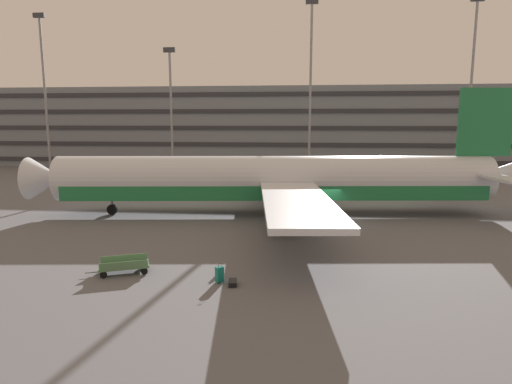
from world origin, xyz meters
The scene contains 11 objects.
ground_plane centered at (0.00, 0.00, 0.00)m, with size 600.00×600.00×0.00m, color #5B5B60.
terminal_structure centered at (0.00, 47.26, 6.91)m, with size 148.84×18.04×13.82m.
airliner centered at (-4.01, 2.56, 3.01)m, with size 43.70×35.49×10.89m.
light_mast_far_left centered at (-42.43, 31.41, 13.92)m, with size 1.80×0.50×24.39m.
light_mast_left centered at (-22.11, 31.41, 11.13)m, with size 1.80×0.50×18.97m.
light_mast_center_left centered at (-0.95, 31.41, 14.40)m, with size 1.80×0.50×25.32m.
light_mast_center_right centered at (21.72, 31.41, 14.28)m, with size 1.80×0.50×25.09m.
suitcase_scuffed centered at (-6.13, -14.25, 0.44)m, with size 0.46×0.46×1.05m.
suitcase_laid_flat centered at (-5.41, -14.56, 0.13)m, with size 0.51×0.84×0.25m.
backpack_purple centered at (-6.37, -13.22, 0.24)m, with size 0.38×0.38×0.54m.
baggage_cart centered at (-11.53, -13.39, 0.43)m, with size 3.31×2.18×0.82m.
Camera 1 is at (-2.08, -35.22, 8.16)m, focal length 30.74 mm.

